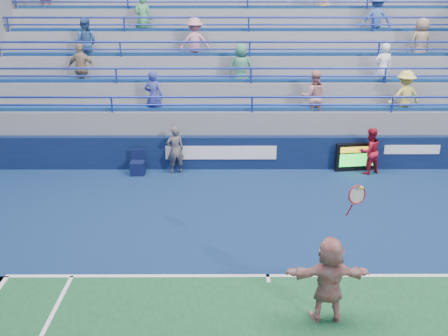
{
  "coord_description": "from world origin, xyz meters",
  "views": [
    {
      "loc": [
        -0.94,
        -8.99,
        5.78
      ],
      "look_at": [
        -0.91,
        2.5,
        1.5
      ],
      "focal_mm": 40.0,
      "sensor_mm": 36.0,
      "label": 1
    }
  ],
  "objects_px": {
    "judge_chair": "(138,167)",
    "tennis_player": "(329,279)",
    "serve_speed_board": "(356,157)",
    "ball_girl": "(369,151)",
    "line_judge": "(175,150)"
  },
  "relations": [
    {
      "from": "judge_chair",
      "to": "tennis_player",
      "type": "xyz_separation_m",
      "value": [
        4.6,
        -7.33,
        0.58
      ]
    },
    {
      "from": "judge_chair",
      "to": "tennis_player",
      "type": "height_order",
      "value": "tennis_player"
    },
    {
      "from": "serve_speed_board",
      "to": "ball_girl",
      "type": "bearing_deg",
      "value": -35.24
    },
    {
      "from": "serve_speed_board",
      "to": "tennis_player",
      "type": "distance_m",
      "value": 8.04
    },
    {
      "from": "judge_chair",
      "to": "tennis_player",
      "type": "relative_size",
      "value": 0.3
    },
    {
      "from": "tennis_player",
      "to": "ball_girl",
      "type": "bearing_deg",
      "value": 69.41
    },
    {
      "from": "serve_speed_board",
      "to": "ball_girl",
      "type": "xyz_separation_m",
      "value": [
        0.34,
        -0.24,
        0.28
      ]
    },
    {
      "from": "judge_chair",
      "to": "tennis_player",
      "type": "distance_m",
      "value": 8.67
    },
    {
      "from": "serve_speed_board",
      "to": "line_judge",
      "type": "relative_size",
      "value": 0.87
    },
    {
      "from": "judge_chair",
      "to": "line_judge",
      "type": "height_order",
      "value": "line_judge"
    },
    {
      "from": "serve_speed_board",
      "to": "tennis_player",
      "type": "xyz_separation_m",
      "value": [
        -2.44,
        -7.65,
        0.36
      ]
    },
    {
      "from": "serve_speed_board",
      "to": "judge_chair",
      "type": "height_order",
      "value": "serve_speed_board"
    },
    {
      "from": "ball_girl",
      "to": "line_judge",
      "type": "bearing_deg",
      "value": -21.1
    },
    {
      "from": "judge_chair",
      "to": "ball_girl",
      "type": "height_order",
      "value": "ball_girl"
    },
    {
      "from": "serve_speed_board",
      "to": "ball_girl",
      "type": "relative_size",
      "value": 0.9
    }
  ]
}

